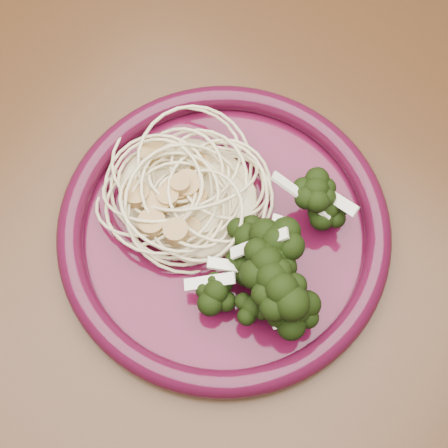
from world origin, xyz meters
TOP-DOWN VIEW (x-y plane):
  - dining_table at (0.00, 0.00)m, footprint 1.20×0.80m
  - dinner_plate at (-0.08, -0.03)m, footprint 0.32×0.32m
  - spaghetti_pile at (-0.13, -0.03)m, footprint 0.14×0.13m
  - scallop_cluster at (-0.13, -0.03)m, footprint 0.12×0.12m
  - broccoli_pile at (-0.03, -0.04)m, footprint 0.10×0.15m
  - onion_garnish at (-0.03, -0.04)m, footprint 0.07×0.09m

SIDE VIEW (x-z plane):
  - dining_table at x=0.00m, z-range 0.28..1.03m
  - dinner_plate at x=-0.08m, z-range 0.75..0.77m
  - spaghetti_pile at x=-0.13m, z-range 0.76..0.78m
  - broccoli_pile at x=-0.03m, z-range 0.76..0.80m
  - scallop_cluster at x=-0.13m, z-range 0.78..0.82m
  - onion_garnish at x=-0.03m, z-range 0.78..0.83m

